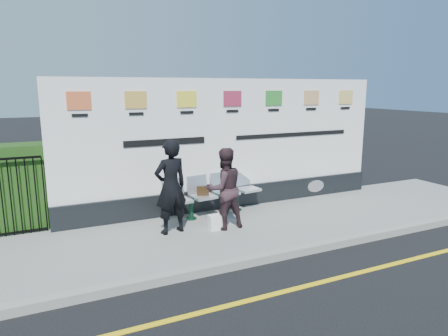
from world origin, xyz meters
The scene contains 10 objects.
ground centered at (0.00, 0.00, 0.00)m, with size 80.00×80.00×0.00m, color black.
pavement centered at (0.00, 2.50, 0.06)m, with size 14.00×3.00×0.12m, color gray.
kerb centered at (0.00, 1.00, 0.07)m, with size 14.00×0.18×0.14m, color gray.
yellow_line centered at (0.00, 0.00, 0.00)m, with size 14.00×0.10×0.01m, color yellow.
billboard centered at (0.50, 3.85, 1.42)m, with size 8.00×0.30×3.00m.
bench centered at (-0.11, 3.40, 0.36)m, with size 2.28×0.59×0.49m, color silver, non-canonical shape.
woman_left centered at (-1.33, 2.72, 1.04)m, with size 0.67×0.44×1.85m, color black.
woman_right centered at (-0.28, 2.53, 0.94)m, with size 0.80×0.62×1.64m, color #342227.
handbag_brown centered at (-0.41, 3.36, 0.71)m, with size 0.26×0.11×0.20m, color black.
carrier_bag_white centered at (-0.48, 2.50, 0.27)m, with size 0.31×0.18×0.31m, color white.
Camera 1 is at (-3.55, -4.46, 2.92)m, focal length 32.00 mm.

